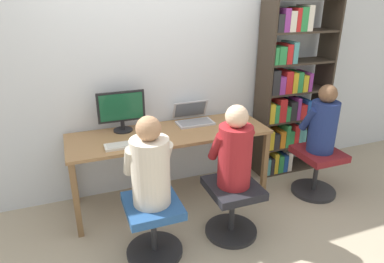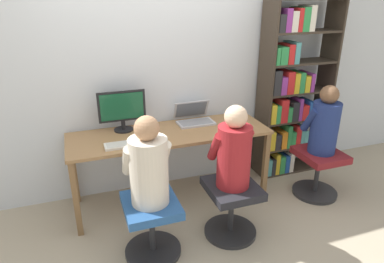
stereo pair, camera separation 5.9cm
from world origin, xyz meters
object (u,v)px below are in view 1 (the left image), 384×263
at_px(office_chair_right, 232,204).
at_px(keyboard, 130,144).
at_px(desktop_monitor, 122,111).
at_px(person_near_shelf, 323,122).
at_px(office_chair_left, 153,223).
at_px(person_at_laptop, 235,151).
at_px(office_chair_side, 317,168).
at_px(person_at_monitor, 150,166).
at_px(laptop, 194,118).
at_px(bookshelf, 288,95).

bearing_deg(office_chair_right, keyboard, 144.93).
relative_size(desktop_monitor, person_near_shelf, 0.65).
bearing_deg(office_chair_left, person_near_shelf, 9.42).
relative_size(person_at_laptop, office_chair_side, 1.42).
relative_size(office_chair_right, person_at_monitor, 0.70).
xyz_separation_m(laptop, office_chair_left, (-0.69, -0.90, -0.50)).
distance_m(keyboard, person_at_monitor, 0.55).
xyz_separation_m(person_at_monitor, person_near_shelf, (1.86, 0.30, -0.00)).
bearing_deg(laptop, bookshelf, -1.58).
distance_m(office_chair_right, bookshelf, 1.54).
bearing_deg(keyboard, person_at_laptop, -34.81).
relative_size(person_at_laptop, bookshelf, 0.36).
height_order(office_chair_right, bookshelf, bookshelf).
bearing_deg(keyboard, office_chair_side, -7.36).
xyz_separation_m(keyboard, office_chair_side, (1.91, -0.25, -0.47)).
bearing_deg(person_near_shelf, laptop, 153.08).
distance_m(person_at_laptop, bookshelf, 1.40).
bearing_deg(person_at_monitor, person_near_shelf, 9.26).
bearing_deg(person_at_laptop, person_near_shelf, 14.24).
distance_m(keyboard, office_chair_right, 1.05).
height_order(laptop, person_near_shelf, person_near_shelf).
bearing_deg(person_at_monitor, office_chair_left, -90.00).
xyz_separation_m(laptop, office_chair_side, (1.17, -0.60, -0.50)).
distance_m(laptop, person_near_shelf, 1.31).
xyz_separation_m(laptop, person_at_monitor, (-0.69, -0.90, 0.01)).
relative_size(laptop, bookshelf, 0.19).
bearing_deg(person_near_shelf, office_chair_left, -170.58).
bearing_deg(person_at_laptop, office_chair_right, -90.00).
bearing_deg(desktop_monitor, person_at_monitor, -87.27).
relative_size(laptop, office_chair_side, 0.75).
xyz_separation_m(laptop, office_chair_right, (0.03, -0.89, -0.50)).
xyz_separation_m(office_chair_left, office_chair_side, (1.86, 0.30, 0.00)).
bearing_deg(office_chair_right, person_near_shelf, 14.49).
bearing_deg(laptop, person_at_laptop, -88.34).
xyz_separation_m(desktop_monitor, office_chair_right, (0.76, -0.91, -0.67)).
xyz_separation_m(laptop, bookshelf, (1.13, -0.03, 0.14)).
bearing_deg(keyboard, bookshelf, 9.75).
distance_m(desktop_monitor, laptop, 0.75).
height_order(desktop_monitor, person_at_monitor, person_at_monitor).
bearing_deg(person_near_shelf, person_at_monitor, -170.74).
bearing_deg(person_near_shelf, bookshelf, 94.06).
bearing_deg(office_chair_left, bookshelf, 25.58).
distance_m(laptop, office_chair_side, 1.41).
bearing_deg(office_chair_side, person_at_laptop, -166.01).
height_order(laptop, office_chair_side, laptop).
distance_m(keyboard, bookshelf, 1.90).
relative_size(person_at_monitor, bookshelf, 0.36).
xyz_separation_m(desktop_monitor, office_chair_side, (1.90, -0.62, -0.67)).
bearing_deg(bookshelf, person_at_laptop, -142.31).
relative_size(desktop_monitor, laptop, 1.21).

